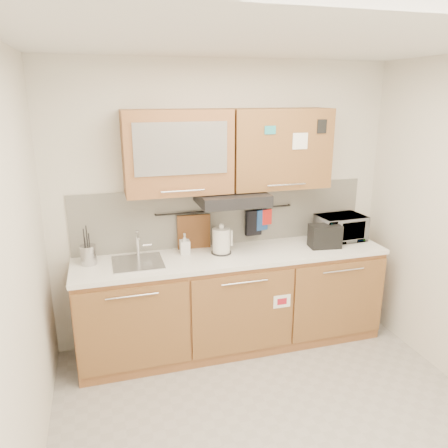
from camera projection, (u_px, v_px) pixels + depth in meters
floor at (283, 432)px, 3.09m from camera, size 3.20×3.20×0.00m
ceiling at (301, 36)px, 2.35m from camera, size 3.20×3.20×0.00m
wall_back at (224, 205)px, 4.10m from camera, size 3.20×0.00×3.20m
wall_left at (11, 292)px, 2.30m from camera, size 0.00×3.00×3.00m
base_cabinet at (233, 305)px, 4.08m from camera, size 2.80×0.64×0.88m
countertop at (234, 256)px, 3.93m from camera, size 2.82×0.62×0.04m
backsplash at (224, 215)px, 4.12m from camera, size 2.80×0.02×0.56m
upper_cabinets at (229, 150)px, 3.79m from camera, size 1.82×0.37×0.70m
range_hood at (232, 198)px, 3.84m from camera, size 0.60×0.46×0.10m
sink at (138, 262)px, 3.72m from camera, size 0.42×0.40×0.26m
utensil_rail at (226, 210)px, 4.07m from camera, size 1.30×0.02×0.02m
utensil_crock at (88, 255)px, 3.66m from camera, size 0.17×0.17×0.33m
kettle at (221, 241)px, 3.91m from camera, size 0.21×0.19×0.28m
toaster at (325, 236)px, 4.07m from camera, size 0.30×0.20×0.22m
microwave at (340, 228)px, 4.26m from camera, size 0.47×0.33×0.25m
soap_bottle at (185, 244)px, 3.89m from camera, size 0.09×0.09×0.19m
cutting_board at (194, 235)px, 4.03m from camera, size 0.31×0.04×0.38m
oven_mitt at (262, 220)px, 4.18m from camera, size 0.12×0.05×0.20m
dark_pouch at (254, 223)px, 4.17m from camera, size 0.16×0.06×0.24m
pot_holder at (266, 217)px, 4.19m from camera, size 0.12×0.04×0.15m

